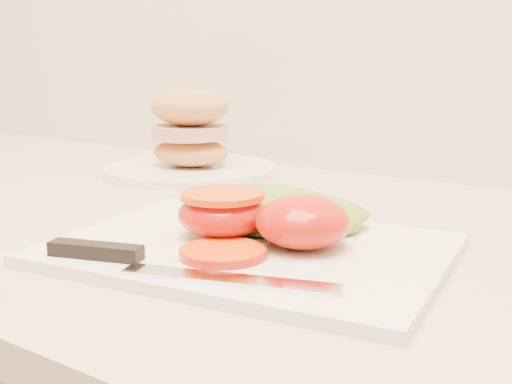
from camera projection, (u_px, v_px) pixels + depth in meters
The scene contains 8 objects.
cutting_board at pixel (250, 249), 0.56m from camera, with size 0.33×0.24×0.01m, color white.
tomato_half_dome at pixel (303, 221), 0.55m from camera, with size 0.08×0.08×0.05m, color red.
tomato_half_cut at pixel (223, 212), 0.58m from camera, with size 0.08×0.08×0.04m.
tomato_slice_0 at pixel (223, 252), 0.53m from camera, with size 0.07×0.07×0.01m, color orange.
lettuce_leaf_0 at pixel (270, 210), 0.63m from camera, with size 0.15×0.10×0.03m, color #82AA2D.
lettuce_leaf_1 at pixel (311, 216), 0.61m from camera, with size 0.11×0.08×0.02m, color #82AA2D.
knife at pixel (145, 261), 0.50m from camera, with size 0.25×0.07×0.01m.
sandwich_plate at pixel (190, 143), 0.94m from camera, with size 0.26×0.26×0.13m.
Camera 1 is at (-0.15, 1.14, 1.10)m, focal length 45.00 mm.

